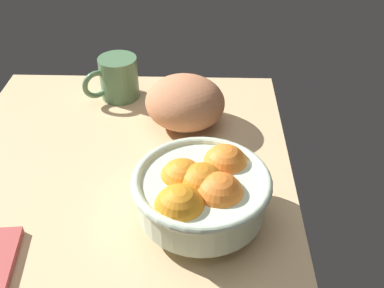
{
  "coord_description": "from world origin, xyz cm",
  "views": [
    {
      "loc": [
        -63.62,
        -15.73,
        55.09
      ],
      "look_at": [
        2.6,
        -13.7,
        5.0
      ],
      "focal_mm": 42.6,
      "sensor_mm": 36.0,
      "label": 1
    }
  ],
  "objects": [
    {
      "name": "fruit_bowl",
      "position": [
        -11.38,
        -15.63,
        6.35
      ],
      "size": [
        21.88,
        21.88,
        11.1
      ],
      "color": "silver",
      "rests_on": "ground"
    },
    {
      "name": "mug",
      "position": [
        27.03,
        3.95,
        4.85
      ],
      "size": [
        10.01,
        11.87,
        9.7
      ],
      "color": "#537C54",
      "rests_on": "ground"
    },
    {
      "name": "ground_plane",
      "position": [
        0.0,
        0.0,
        -1.5
      ],
      "size": [
        73.63,
        64.73,
        3.0
      ],
      "primitive_type": "cube",
      "color": "#D7B382"
    },
    {
      "name": "bread_loaf",
      "position": [
        16.43,
        -11.82,
        5.32
      ],
      "size": [
        19.89,
        20.56,
        10.65
      ],
      "primitive_type": "ellipsoid",
      "rotation": [
        0.0,
        0.0,
        4.4
      ],
      "color": "#C37B53",
      "rests_on": "ground"
    }
  ]
}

